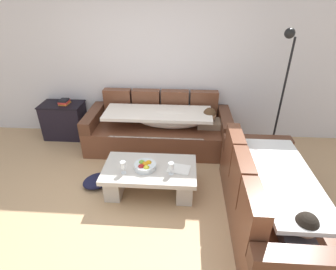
{
  "coord_description": "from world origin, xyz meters",
  "views": [
    {
      "loc": [
        0.63,
        -2.32,
        2.43
      ],
      "look_at": [
        0.41,
        1.03,
        0.55
      ],
      "focal_mm": 28.59,
      "sensor_mm": 36.0,
      "label": 1
    }
  ],
  "objects_px": {
    "wine_glass_near_left": "(123,165)",
    "open_magazine": "(179,169)",
    "coffee_table": "(150,176)",
    "floor_lamp": "(282,87)",
    "book_stack_on_cabinet": "(64,102)",
    "couch_near_window": "(271,201)",
    "side_cabinet": "(65,120)",
    "fruit_bowl": "(145,166)",
    "wine_glass_near_right": "(171,166)",
    "couch_along_wall": "(161,129)",
    "crumpled_garment": "(97,181)"
  },
  "relations": [
    {
      "from": "crumpled_garment",
      "to": "coffee_table",
      "type": "bearing_deg",
      "value": -5.53
    },
    {
      "from": "couch_along_wall",
      "to": "wine_glass_near_left",
      "type": "xyz_separation_m",
      "value": [
        -0.35,
        -1.3,
        0.17
      ]
    },
    {
      "from": "wine_glass_near_right",
      "to": "open_magazine",
      "type": "relative_size",
      "value": 0.59
    },
    {
      "from": "open_magazine",
      "to": "crumpled_garment",
      "type": "xyz_separation_m",
      "value": [
        -1.13,
        0.08,
        -0.33
      ]
    },
    {
      "from": "couch_near_window",
      "to": "wine_glass_near_left",
      "type": "height_order",
      "value": "couch_near_window"
    },
    {
      "from": "fruit_bowl",
      "to": "side_cabinet",
      "type": "height_order",
      "value": "side_cabinet"
    },
    {
      "from": "open_magazine",
      "to": "couch_near_window",
      "type": "bearing_deg",
      "value": -12.79
    },
    {
      "from": "couch_along_wall",
      "to": "wine_glass_near_left",
      "type": "distance_m",
      "value": 1.35
    },
    {
      "from": "coffee_table",
      "to": "wine_glass_near_right",
      "type": "bearing_deg",
      "value": -22.29
    },
    {
      "from": "couch_along_wall",
      "to": "floor_lamp",
      "type": "bearing_deg",
      "value": -1.42
    },
    {
      "from": "couch_along_wall",
      "to": "floor_lamp",
      "type": "xyz_separation_m",
      "value": [
        1.81,
        -0.04,
        0.79
      ]
    },
    {
      "from": "wine_glass_near_right",
      "to": "crumpled_garment",
      "type": "xyz_separation_m",
      "value": [
        -1.04,
        0.19,
        -0.44
      ]
    },
    {
      "from": "open_magazine",
      "to": "floor_lamp",
      "type": "bearing_deg",
      "value": 48.57
    },
    {
      "from": "open_magazine",
      "to": "floor_lamp",
      "type": "xyz_separation_m",
      "value": [
        1.47,
        1.13,
        0.73
      ]
    },
    {
      "from": "side_cabinet",
      "to": "book_stack_on_cabinet",
      "type": "distance_m",
      "value": 0.37
    },
    {
      "from": "couch_along_wall",
      "to": "open_magazine",
      "type": "distance_m",
      "value": 1.22
    },
    {
      "from": "couch_along_wall",
      "to": "book_stack_on_cabinet",
      "type": "relative_size",
      "value": 10.71
    },
    {
      "from": "couch_along_wall",
      "to": "couch_near_window",
      "type": "xyz_separation_m",
      "value": [
        1.38,
        -1.64,
        0.01
      ]
    },
    {
      "from": "coffee_table",
      "to": "book_stack_on_cabinet",
      "type": "relative_size",
      "value": 5.46
    },
    {
      "from": "side_cabinet",
      "to": "book_stack_on_cabinet",
      "type": "height_order",
      "value": "book_stack_on_cabinet"
    },
    {
      "from": "couch_near_window",
      "to": "wine_glass_near_left",
      "type": "distance_m",
      "value": 1.77
    },
    {
      "from": "couch_near_window",
      "to": "wine_glass_near_left",
      "type": "xyz_separation_m",
      "value": [
        -1.73,
        0.34,
        0.16
      ]
    },
    {
      "from": "wine_glass_near_right",
      "to": "side_cabinet",
      "type": "relative_size",
      "value": 0.23
    },
    {
      "from": "couch_along_wall",
      "to": "open_magazine",
      "type": "xyz_separation_m",
      "value": [
        0.34,
        -1.18,
        0.05
      ]
    },
    {
      "from": "fruit_bowl",
      "to": "wine_glass_near_right",
      "type": "relative_size",
      "value": 1.69
    },
    {
      "from": "wine_glass_near_right",
      "to": "side_cabinet",
      "type": "bearing_deg",
      "value": 142.98
    },
    {
      "from": "couch_near_window",
      "to": "book_stack_on_cabinet",
      "type": "distance_m",
      "value": 3.61
    },
    {
      "from": "coffee_table",
      "to": "book_stack_on_cabinet",
      "type": "bearing_deg",
      "value": 139.88
    },
    {
      "from": "coffee_table",
      "to": "open_magazine",
      "type": "distance_m",
      "value": 0.41
    },
    {
      "from": "couch_along_wall",
      "to": "book_stack_on_cabinet",
      "type": "bearing_deg",
      "value": 172.35
    },
    {
      "from": "wine_glass_near_right",
      "to": "coffee_table",
      "type": "bearing_deg",
      "value": 157.71
    },
    {
      "from": "side_cabinet",
      "to": "book_stack_on_cabinet",
      "type": "relative_size",
      "value": 3.27
    },
    {
      "from": "couch_near_window",
      "to": "book_stack_on_cabinet",
      "type": "xyz_separation_m",
      "value": [
        -3.07,
        1.86,
        0.35
      ]
    },
    {
      "from": "fruit_bowl",
      "to": "couch_along_wall",
      "type": "bearing_deg",
      "value": 85.45
    },
    {
      "from": "couch_along_wall",
      "to": "open_magazine",
      "type": "relative_size",
      "value": 8.41
    },
    {
      "from": "couch_near_window",
      "to": "coffee_table",
      "type": "bearing_deg",
      "value": 71.65
    },
    {
      "from": "coffee_table",
      "to": "wine_glass_near_left",
      "type": "xyz_separation_m",
      "value": [
        -0.31,
        -0.13,
        0.26
      ]
    },
    {
      "from": "fruit_bowl",
      "to": "coffee_table",
      "type": "bearing_deg",
      "value": 28.07
    },
    {
      "from": "couch_near_window",
      "to": "wine_glass_near_right",
      "type": "distance_m",
      "value": 1.2
    },
    {
      "from": "couch_near_window",
      "to": "open_magazine",
      "type": "xyz_separation_m",
      "value": [
        -1.04,
        0.46,
        0.05
      ]
    },
    {
      "from": "couch_near_window",
      "to": "fruit_bowl",
      "type": "bearing_deg",
      "value": 73.26
    },
    {
      "from": "coffee_table",
      "to": "side_cabinet",
      "type": "height_order",
      "value": "side_cabinet"
    },
    {
      "from": "open_magazine",
      "to": "side_cabinet",
      "type": "xyz_separation_m",
      "value": [
        -2.09,
        1.4,
        -0.06
      ]
    },
    {
      "from": "couch_along_wall",
      "to": "floor_lamp",
      "type": "distance_m",
      "value": 1.97
    },
    {
      "from": "couch_along_wall",
      "to": "open_magazine",
      "type": "bearing_deg",
      "value": -74.06
    },
    {
      "from": "couch_near_window",
      "to": "fruit_bowl",
      "type": "xyz_separation_m",
      "value": [
        -1.47,
        0.44,
        0.09
      ]
    },
    {
      "from": "wine_glass_near_left",
      "to": "open_magazine",
      "type": "height_order",
      "value": "wine_glass_near_left"
    },
    {
      "from": "coffee_table",
      "to": "side_cabinet",
      "type": "bearing_deg",
      "value": 140.96
    },
    {
      "from": "wine_glass_near_right",
      "to": "book_stack_on_cabinet",
      "type": "xyz_separation_m",
      "value": [
        -1.94,
        1.51,
        0.19
      ]
    },
    {
      "from": "wine_glass_near_left",
      "to": "book_stack_on_cabinet",
      "type": "bearing_deg",
      "value": 131.37
    }
  ]
}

